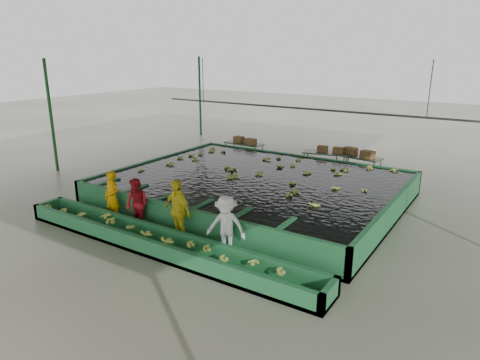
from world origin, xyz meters
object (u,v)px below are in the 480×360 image
Objects in this scene: worker_b at (137,204)px; box_stack_left at (245,143)px; flotation_tank at (255,188)px; worker_d at (226,226)px; packing_table_mid at (326,162)px; box_stack_right at (358,156)px; worker_a at (112,197)px; worker_c at (177,211)px; packing_table_left at (244,152)px; packing_table_right at (358,166)px; box_stack_mid at (330,152)px; sorting_trough at (159,242)px.

worker_b is 9.30m from box_stack_left.
flotation_tank is 6.28× the size of worker_b.
worker_d reaches higher than packing_table_mid.
worker_a is at bearing -117.02° from box_stack_right.
worker_c is at bearing 163.93° from worker_d.
packing_table_left is 1.37× the size of box_stack_right.
packing_table_mid reaches higher than packing_table_right.
flotation_tank is 5.15m from box_stack_mid.
worker_b is 0.81× the size of packing_table_left.
worker_b is 9.67m from box_stack_mid.
worker_b is (-1.60, 0.80, 0.55)m from sorting_trough.
flotation_tank is 5.42× the size of worker_c.
flotation_tank is 7.62× the size of box_stack_left.
worker_b reaches higher than packing_table_mid.
packing_table_left is 5.73m from box_stack_right.
worker_b reaches higher than box_stack_left.
box_stack_right is at bearing 8.02° from box_stack_mid.
worker_a is 9.14m from box_stack_left.
worker_b is 1.21× the size of box_stack_left.
worker_b is at bearing 153.48° from sorting_trough.
box_stack_mid is (4.39, 0.23, 0.04)m from box_stack_left.
packing_table_right reaches higher than sorting_trough.
box_stack_mid is (-1.26, -0.14, 0.50)m from packing_table_right.
packing_table_mid is (0.78, 10.06, 0.22)m from sorting_trough.
box_stack_right is at bearing 67.60° from flotation_tank.
box_stack_right reaches higher than sorting_trough.
flotation_tank is at bearing -100.26° from box_stack_mid.
box_stack_left reaches higher than flotation_tank.
flotation_tank is 6.00× the size of worker_a.
flotation_tank is 5.10m from sorting_trough.
worker_d is 9.31m from packing_table_mid.
box_stack_left is at bearing -177.99° from packing_table_mid.
sorting_trough is at bearing -101.77° from box_stack_right.
box_stack_right reaches higher than packing_table_left.
sorting_trough is at bearing -70.35° from packing_table_left.
worker_c reaches higher than packing_table_left.
worker_a reaches higher than flotation_tank.
flotation_tank is 6.00× the size of worker_d.
sorting_trough is 6.94× the size of box_stack_right.
worker_a is at bearing 163.93° from worker_d.
box_stack_right reaches higher than packing_table_right.
box_stack_left is 0.91× the size of box_stack_right.
worker_b is 0.82× the size of packing_table_right.
packing_table_mid reaches higher than flotation_tank.
worker_c is (2.72, 0.00, 0.09)m from worker_a.
worker_b is (-1.60, -4.30, 0.35)m from flotation_tank.
sorting_trough is at bearing -94.43° from packing_table_mid.
box_stack_left is at bearing 98.34° from worker_a.
box_stack_right is (2.15, 10.31, 0.63)m from sorting_trough.
worker_a is 9.19m from packing_table_left.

